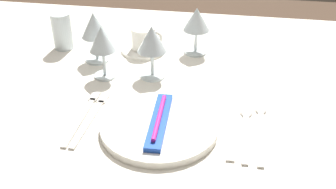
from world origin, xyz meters
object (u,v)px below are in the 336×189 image
object	(u,v)px
toothbrush_package	(159,120)
wine_glass_centre	(152,41)
fork_outer	(92,117)
spoon_dessert	(261,126)
fork_inner	(83,115)
wine_glass_left	(102,41)
wine_glass_far	(197,21)
wine_glass_right	(94,28)
dinner_plate	(159,126)
coffee_cup_left	(144,38)
dinner_knife	(230,132)
spoon_soup	(246,127)
drink_tumbler	(62,33)

from	to	relation	value
toothbrush_package	wine_glass_centre	bearing A→B (deg)	104.95
fork_outer	spoon_dessert	size ratio (longest dim) A/B	0.96
toothbrush_package	fork_inner	size ratio (longest dim) A/B	0.92
toothbrush_package	wine_glass_centre	size ratio (longest dim) A/B	1.41
toothbrush_package	wine_glass_left	world-z (taller)	wine_glass_left
fork_outer	wine_glass_far	distance (m)	0.45
fork_inner	wine_glass_right	bearing A→B (deg)	101.26
dinner_plate	coffee_cup_left	distance (m)	0.41
spoon_dessert	wine_glass_right	distance (m)	0.55
dinner_knife	fork_inner	bearing A→B (deg)	178.66
wine_glass_right	spoon_dessert	bearing A→B (deg)	-28.58
spoon_soup	drink_tumbler	distance (m)	0.66
fork_outer	dinner_knife	bearing A→B (deg)	-0.74
wine_glass_far	dinner_plate	bearing A→B (deg)	-95.33
wine_glass_left	fork_inner	bearing A→B (deg)	-88.64
wine_glass_centre	fork_inner	bearing A→B (deg)	-120.16
dinner_plate	fork_inner	distance (m)	0.19
wine_glass_centre	wine_glass_left	bearing A→B (deg)	-169.79
drink_tumbler	fork_outer	bearing A→B (deg)	-59.35
toothbrush_package	dinner_knife	distance (m)	0.16
toothbrush_package	fork_outer	bearing A→B (deg)	173.42
fork_outer	wine_glass_right	bearing A→B (deg)	105.34
wine_glass_far	fork_outer	bearing A→B (deg)	-117.84
dinner_knife	wine_glass_far	distance (m)	0.42
wine_glass_far	fork_inner	bearing A→B (deg)	-120.62
wine_glass_centre	wine_glass_right	distance (m)	0.19
spoon_dessert	drink_tumbler	xyz separation A→B (m)	(-0.61, 0.33, 0.05)
toothbrush_package	spoon_soup	size ratio (longest dim) A/B	1.01
fork_outer	wine_glass_left	world-z (taller)	wine_glass_left
spoon_dessert	fork_inner	bearing A→B (deg)	-176.53
dinner_plate	fork_inner	world-z (taller)	dinner_plate
spoon_dessert	dinner_knife	bearing A→B (deg)	-154.03
toothbrush_package	drink_tumbler	xyz separation A→B (m)	(-0.38, 0.37, 0.02)
toothbrush_package	coffee_cup_left	xyz separation A→B (m)	(-0.12, 0.39, 0.02)
spoon_soup	wine_glass_far	size ratio (longest dim) A/B	1.43
wine_glass_right	drink_tumbler	world-z (taller)	wine_glass_right
toothbrush_package	wine_glass_right	distance (m)	0.40
toothbrush_package	spoon_soup	distance (m)	0.20
wine_glass_left	spoon_dessert	bearing A→B (deg)	-21.59
fork_outer	dinner_knife	world-z (taller)	same
coffee_cup_left	wine_glass_left	distance (m)	0.20
dinner_plate	wine_glass_far	size ratio (longest dim) A/B	1.85
coffee_cup_left	spoon_soup	bearing A→B (deg)	-48.14
spoon_dessert	dinner_plate	bearing A→B (deg)	-168.01
fork_inner	wine_glass_right	world-z (taller)	wine_glass_right
wine_glass_left	wine_glass_far	world-z (taller)	wine_glass_left
spoon_soup	wine_glass_far	distance (m)	0.41
toothbrush_package	coffee_cup_left	size ratio (longest dim) A/B	2.17
wine_glass_centre	wine_glass_far	size ratio (longest dim) A/B	1.03
dinner_plate	spoon_dessert	xyz separation A→B (m)	(0.23, 0.05, -0.01)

